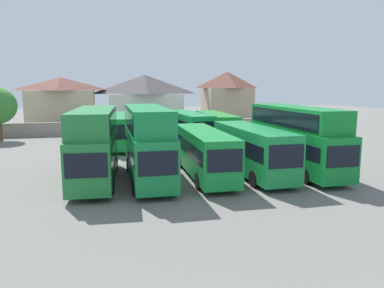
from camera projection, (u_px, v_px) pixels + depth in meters
ground at (164, 141)px, 43.82m from camera, size 140.00×140.00×0.00m
depot_boundary_wall at (157, 127)px, 50.52m from camera, size 56.00×0.50×1.80m
bus_1 at (95, 141)px, 24.78m from camera, size 3.18×10.45×4.94m
bus_2 at (148, 140)px, 25.03m from camera, size 2.65×10.23×5.06m
bus_3 at (204, 150)px, 26.29m from camera, size 2.67×10.58×3.33m
bus_4 at (252, 148)px, 26.67m from camera, size 2.87×10.17×3.53m
bus_5 at (295, 135)px, 27.92m from camera, size 2.78×11.51×4.93m
bus_6 at (121, 129)px, 39.21m from camera, size 2.65×11.04×3.43m
bus_7 at (156, 128)px, 40.63m from camera, size 3.10×11.18×3.34m
bus_8 at (188, 126)px, 40.89m from camera, size 3.49×11.10×3.54m
bus_9 at (216, 126)px, 42.05m from camera, size 2.76×11.00×3.38m
house_terrace_left at (62, 103)px, 54.09m from camera, size 9.81×6.62×7.73m
house_terrace_centre at (145, 101)px, 56.99m from camera, size 11.54×6.96×8.16m
house_terrace_right at (227, 98)px, 60.58m from camera, size 7.65×6.76×8.76m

